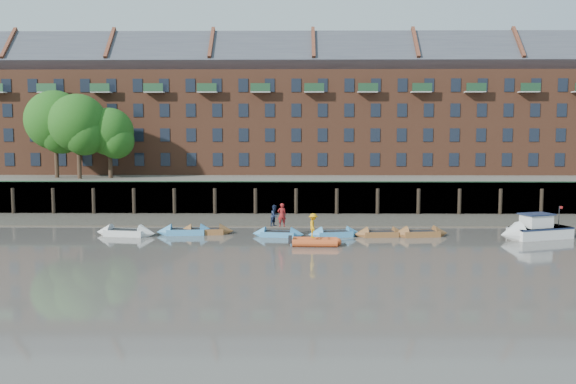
{
  "coord_description": "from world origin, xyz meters",
  "views": [
    {
      "loc": [
        -2.03,
        -37.68,
        8.02
      ],
      "look_at": [
        -2.67,
        12.0,
        3.2
      ],
      "focal_mm": 38.0,
      "sensor_mm": 36.0,
      "label": 1
    }
  ],
  "objects_px": {
    "rowboat_1": "(186,232)",
    "rowboat_4": "(335,234)",
    "rowboat_6": "(420,234)",
    "person_rib_crew": "(313,226)",
    "person_rower_b": "(275,216)",
    "motor_launch": "(530,231)",
    "rowboat_2": "(205,231)",
    "rowboat_5": "(380,234)",
    "rib_tender": "(317,242)",
    "rowboat_3": "(278,234)",
    "person_rower_a": "(282,215)",
    "rowboat_0": "(126,233)"
  },
  "relations": [
    {
      "from": "rowboat_0",
      "to": "person_rib_crew",
      "type": "relative_size",
      "value": 2.86
    },
    {
      "from": "rowboat_4",
      "to": "rowboat_6",
      "type": "xyz_separation_m",
      "value": [
        6.69,
        0.15,
        0.01
      ]
    },
    {
      "from": "rib_tender",
      "to": "rowboat_3",
      "type": "bearing_deg",
      "value": 129.75
    },
    {
      "from": "rowboat_3",
      "to": "motor_launch",
      "type": "xyz_separation_m",
      "value": [
        19.14,
        -0.81,
        0.42
      ]
    },
    {
      "from": "rib_tender",
      "to": "person_rib_crew",
      "type": "bearing_deg",
      "value": -166.25
    },
    {
      "from": "rib_tender",
      "to": "person_rower_a",
      "type": "relative_size",
      "value": 1.93
    },
    {
      "from": "rowboat_5",
      "to": "rowboat_1",
      "type": "bearing_deg",
      "value": 171.4
    },
    {
      "from": "rowboat_0",
      "to": "motor_launch",
      "type": "height_order",
      "value": "motor_launch"
    },
    {
      "from": "rowboat_2",
      "to": "rowboat_5",
      "type": "relative_size",
      "value": 1.08
    },
    {
      "from": "rowboat_6",
      "to": "motor_launch",
      "type": "distance_m",
      "value": 8.13
    },
    {
      "from": "rowboat_1",
      "to": "motor_launch",
      "type": "height_order",
      "value": "motor_launch"
    },
    {
      "from": "person_rower_b",
      "to": "rowboat_1",
      "type": "bearing_deg",
      "value": 120.53
    },
    {
      "from": "rib_tender",
      "to": "motor_launch",
      "type": "relative_size",
      "value": 0.56
    },
    {
      "from": "rowboat_4",
      "to": "person_rower_a",
      "type": "distance_m",
      "value": 4.36
    },
    {
      "from": "rowboat_5",
      "to": "rib_tender",
      "type": "height_order",
      "value": "rowboat_5"
    },
    {
      "from": "rowboat_3",
      "to": "person_rib_crew",
      "type": "distance_m",
      "value": 4.78
    },
    {
      "from": "rowboat_2",
      "to": "rowboat_0",
      "type": "bearing_deg",
      "value": -178.18
    },
    {
      "from": "motor_launch",
      "to": "person_rower_a",
      "type": "distance_m",
      "value": 18.89
    },
    {
      "from": "rowboat_5",
      "to": "rowboat_6",
      "type": "bearing_deg",
      "value": -4.22
    },
    {
      "from": "person_rower_b",
      "to": "rowboat_6",
      "type": "bearing_deg",
      "value": -53.87
    },
    {
      "from": "person_rower_a",
      "to": "rowboat_4",
      "type": "bearing_deg",
      "value": 170.83
    },
    {
      "from": "person_rower_b",
      "to": "motor_launch",
      "type": "bearing_deg",
      "value": -56.9
    },
    {
      "from": "rowboat_3",
      "to": "rowboat_5",
      "type": "xyz_separation_m",
      "value": [
        7.96,
        0.1,
        0.0
      ]
    },
    {
      "from": "rib_tender",
      "to": "person_rower_a",
      "type": "distance_m",
      "value": 4.71
    },
    {
      "from": "rowboat_5",
      "to": "person_rib_crew",
      "type": "bearing_deg",
      "value": -149.79
    },
    {
      "from": "rowboat_0",
      "to": "rowboat_4",
      "type": "distance_m",
      "value": 16.36
    },
    {
      "from": "rowboat_0",
      "to": "person_rower_b",
      "type": "distance_m",
      "value": 11.78
    },
    {
      "from": "rowboat_1",
      "to": "rowboat_4",
      "type": "xyz_separation_m",
      "value": [
        11.72,
        -0.78,
        -0.02
      ]
    },
    {
      "from": "motor_launch",
      "to": "person_rower_b",
      "type": "relative_size",
      "value": 3.74
    },
    {
      "from": "rowboat_4",
      "to": "person_rib_crew",
      "type": "relative_size",
      "value": 2.48
    },
    {
      "from": "rowboat_5",
      "to": "person_rib_crew",
      "type": "xyz_separation_m",
      "value": [
        -5.34,
        -3.9,
        1.23
      ]
    },
    {
      "from": "rowboat_4",
      "to": "motor_launch",
      "type": "height_order",
      "value": "motor_launch"
    },
    {
      "from": "rowboat_5",
      "to": "person_rower_a",
      "type": "height_order",
      "value": "person_rower_a"
    },
    {
      "from": "person_rower_b",
      "to": "person_rib_crew",
      "type": "relative_size",
      "value": 0.95
    },
    {
      "from": "motor_launch",
      "to": "person_rower_a",
      "type": "relative_size",
      "value": 3.41
    },
    {
      "from": "rowboat_4",
      "to": "rib_tender",
      "type": "xyz_separation_m",
      "value": [
        -1.5,
        -3.78,
        0.05
      ]
    },
    {
      "from": "rowboat_2",
      "to": "motor_launch",
      "type": "distance_m",
      "value": 25.04
    },
    {
      "from": "person_rower_a",
      "to": "rowboat_1",
      "type": "bearing_deg",
      "value": -17.81
    },
    {
      "from": "person_rib_crew",
      "to": "person_rower_b",
      "type": "bearing_deg",
      "value": 36.82
    },
    {
      "from": "rowboat_5",
      "to": "rowboat_2",
      "type": "bearing_deg",
      "value": 170.13
    },
    {
      "from": "rowboat_6",
      "to": "person_rower_a",
      "type": "bearing_deg",
      "value": 173.22
    },
    {
      "from": "rowboat_6",
      "to": "person_rib_crew",
      "type": "height_order",
      "value": "person_rib_crew"
    },
    {
      "from": "rowboat_5",
      "to": "person_rib_crew",
      "type": "relative_size",
      "value": 2.41
    },
    {
      "from": "rowboat_2",
      "to": "rowboat_5",
      "type": "height_order",
      "value": "rowboat_2"
    },
    {
      "from": "motor_launch",
      "to": "person_rib_crew",
      "type": "xyz_separation_m",
      "value": [
        -16.52,
        -2.99,
        0.82
      ]
    },
    {
      "from": "rowboat_6",
      "to": "person_rower_b",
      "type": "height_order",
      "value": "person_rower_b"
    },
    {
      "from": "rowboat_6",
      "to": "rowboat_4",
      "type": "bearing_deg",
      "value": 173.0
    },
    {
      "from": "rowboat_5",
      "to": "person_rower_b",
      "type": "bearing_deg",
      "value": 173.73
    },
    {
      "from": "rowboat_6",
      "to": "rib_tender",
      "type": "bearing_deg",
      "value": -162.64
    },
    {
      "from": "rowboat_3",
      "to": "rib_tender",
      "type": "xyz_separation_m",
      "value": [
        2.89,
        -3.74,
        0.06
      ]
    }
  ]
}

